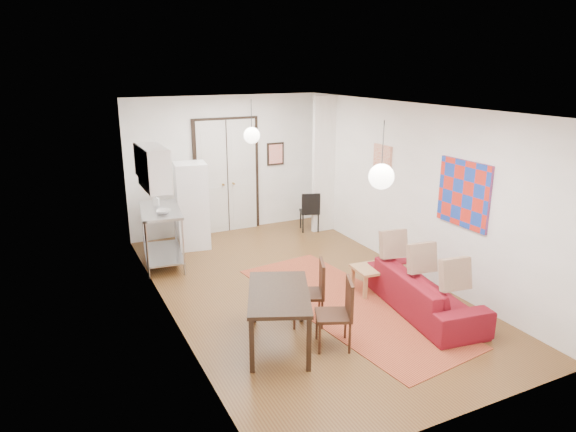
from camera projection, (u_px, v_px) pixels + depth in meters
name	position (u px, v px, depth m)	size (l,w,h in m)	color
floor	(301.00, 289.00, 8.32)	(7.00, 7.00, 0.00)	brown
ceiling	(302.00, 107.00, 7.49)	(4.20, 7.00, 0.02)	white
wall_back	(226.00, 165.00, 10.92)	(4.20, 0.02, 2.90)	white
wall_front	(470.00, 288.00, 4.89)	(4.20, 0.02, 2.90)	white
wall_left	(166.00, 220.00, 7.02)	(0.02, 7.00, 2.90)	white
wall_right	(410.00, 189.00, 8.79)	(0.02, 7.00, 2.90)	white
double_doors	(227.00, 177.00, 10.96)	(1.44, 0.06, 2.50)	silver
stub_partition	(324.00, 165.00, 10.88)	(0.50, 0.10, 2.90)	white
wall_cabinet	(153.00, 168.00, 8.27)	(0.35, 1.00, 0.70)	white
painting_popart	(464.00, 194.00, 7.64)	(0.05, 1.00, 1.00)	red
painting_abstract	(382.00, 161.00, 9.37)	(0.05, 0.50, 0.60)	#F0E1C8
poster_back	(276.00, 154.00, 11.34)	(0.40, 0.03, 0.50)	red
print_left	(138.00, 161.00, 8.62)	(0.03, 0.44, 0.54)	#8F5A3B
pendant_back	(252.00, 135.00, 9.40)	(0.30, 0.30, 0.80)	white
pendant_front	(381.00, 177.00, 5.95)	(0.30, 0.30, 0.80)	white
kilim_rug	(347.00, 304.00, 7.79)	(1.52, 4.04, 0.01)	#A64B29
sofa	(424.00, 292.00, 7.50)	(0.83, 2.11, 0.62)	maroon
coffee_table	(382.00, 269.00, 8.21)	(0.97, 0.59, 0.41)	#AD8252
potted_plant	(388.00, 253.00, 8.18)	(0.36, 0.31, 0.40)	#33672E
kitchen_counter	(161.00, 228.00, 9.19)	(0.86, 1.43, 1.04)	#A3A5A8
bowl	(163.00, 212.00, 8.83)	(0.24, 0.24, 0.06)	white
soap_bottle	(156.00, 200.00, 9.28)	(0.10, 0.10, 0.22)	#548BB6
fridge	(192.00, 206.00, 10.03)	(0.60, 0.60, 1.69)	white
dining_table	(279.00, 298.00, 6.50)	(1.23, 1.53, 0.74)	black
dining_chair_near	(304.00, 286.00, 7.17)	(0.57, 0.68, 0.92)	#371A11
dining_chair_far	(330.00, 306.00, 6.57)	(0.57, 0.68, 0.92)	#371A11
black_side_chair	(308.00, 207.00, 11.21)	(0.50, 0.51, 0.87)	black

